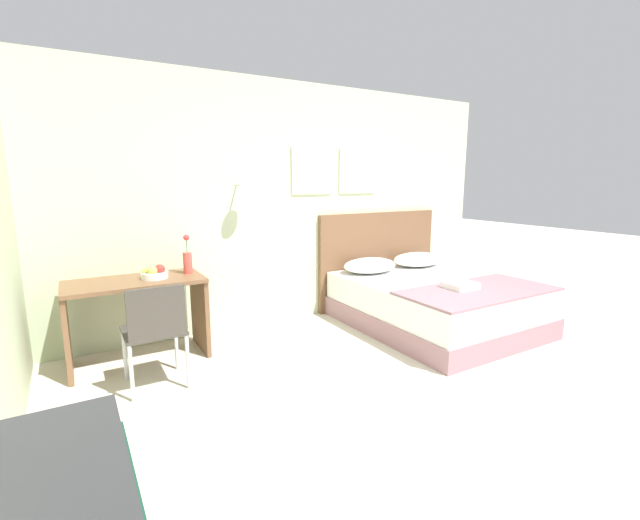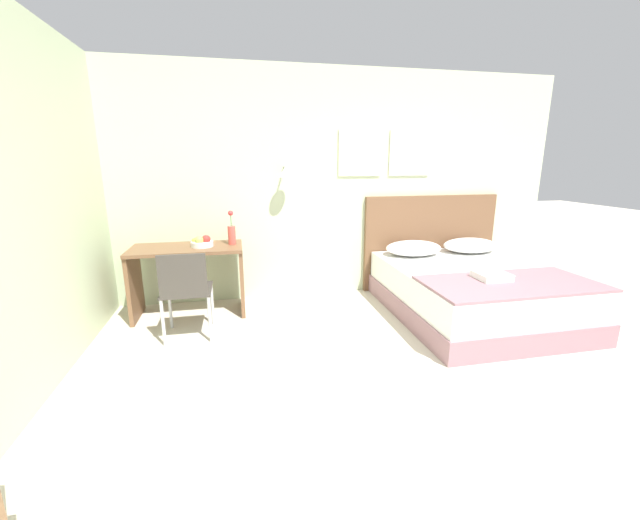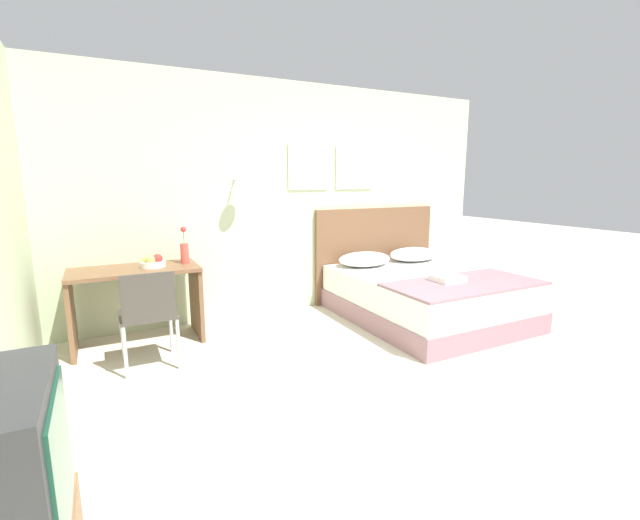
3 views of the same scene
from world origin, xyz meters
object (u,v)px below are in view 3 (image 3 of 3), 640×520
Objects in this scene: throw_blanket at (465,284)px; desk at (136,292)px; headboard at (375,253)px; desk_chair at (148,311)px; pillow_right at (413,254)px; fruit_bowl at (153,262)px; folded_towel_near_foot at (447,278)px; pillow_left at (365,259)px; bed at (426,296)px; flower_vase at (185,250)px.

throw_blanket is 3.20m from desk.
desk_chair is (-2.91, -0.99, -0.09)m from headboard.
throw_blanket is 2.97m from desk_chair.
headboard is at bearing 139.93° from pillow_right.
fruit_bowl is at bearing -10.07° from desk.
throw_blanket is at bearing -22.65° from desk.
folded_towel_near_foot is at bearing -113.40° from pillow_right.
headboard is 3.08m from desk_chair.
pillow_left is at bearing 180.00° from pillow_right.
desk is at bearing 169.93° from fruit_bowl.
fruit_bowl is (0.12, 0.62, 0.29)m from desk_chair.
pillow_right is 3.36m from desk_chair.
desk reaches higher than throw_blanket.
bed is 0.86m from pillow_left.
headboard reaches higher than fruit_bowl.
pillow_left is (-0.38, 0.69, 0.35)m from bed.
fruit_bowl is (-3.17, -0.06, 0.19)m from pillow_right.
pillow_left is 2.58m from desk.
desk is at bearing -179.51° from pillow_right.
pillow_right is 0.42× the size of throw_blanket.
headboard is at bearing 7.62° from fruit_bowl.
pillow_left is at bearing 1.36° from fruit_bowl.
desk reaches higher than bed.
fruit_bowl is at bearing -178.64° from pillow_left.
flower_vase is (-2.86, 0.00, 0.27)m from pillow_right.
pillow_left is 0.42× the size of throw_blanket.
flower_vase reaches higher than folded_towel_near_foot.
throw_blanket is 6.96× the size of fruit_bowl.
flower_vase is at bearing 57.93° from desk_chair.
fruit_bowl is at bearing 158.30° from folded_towel_near_foot.
desk_chair reaches higher than desk.
bed is 6.79× the size of folded_towel_near_foot.
pillow_right reaches higher than throw_blanket.
pillow_left is at bearing 0.63° from desk.
desk is at bearing 167.31° from bed.
folded_towel_near_foot is 1.26× the size of fruit_bowl.
folded_towel_near_foot is (0.27, -1.13, -0.03)m from pillow_left.
throw_blanket is 1.90× the size of desk_chair.
fruit_bowl is at bearing -172.38° from headboard.
fruit_bowl reaches higher than desk_chair.
desk_chair is (0.04, -0.65, -0.01)m from desk.
bed is at bearing 75.62° from folded_towel_near_foot.
desk_chair reaches higher than pillow_left.
headboard is at bearing 90.00° from bed.
pillow_left reaches higher than folded_towel_near_foot.
pillow_right is at bearing -0.08° from flower_vase.
throw_blanket is at bearing -90.00° from bed.
desk is at bearing -179.37° from pillow_left.
flower_vase is at bearing 11.30° from fruit_bowl.
desk_chair is at bearing -86.25° from desk.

